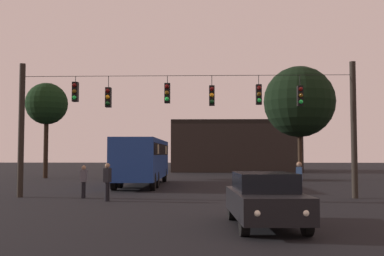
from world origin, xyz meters
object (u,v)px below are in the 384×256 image
object	(u,v)px
car_near_right	(265,199)
pedestrian_crossing_left	(107,180)
pedestrian_crossing_center	(299,179)
tree_behind_building	(47,104)
city_bus	(143,157)
tree_left_silhouette	(299,102)
pedestrian_crossing_right	(84,180)

from	to	relation	value
car_near_right	pedestrian_crossing_left	world-z (taller)	pedestrian_crossing_left
car_near_right	pedestrian_crossing_center	size ratio (longest dim) A/B	2.56
pedestrian_crossing_left	tree_behind_building	size ratio (longest dim) A/B	0.20
city_bus	pedestrian_crossing_left	xyz separation A→B (m)	(-0.15, -10.13, -0.93)
tree_left_silhouette	car_near_right	bearing A→B (deg)	-103.62
city_bus	car_near_right	distance (m)	18.05
pedestrian_crossing_left	pedestrian_crossing_right	bearing A→B (deg)	136.29
pedestrian_crossing_center	tree_left_silhouette	xyz separation A→B (m)	(3.69, 18.02, 5.42)
city_bus	pedestrian_crossing_right	distance (m)	8.98
pedestrian_crossing_center	pedestrian_crossing_right	world-z (taller)	pedestrian_crossing_center
car_near_right	pedestrian_crossing_left	distance (m)	9.16
tree_left_silhouette	tree_behind_building	size ratio (longest dim) A/B	1.13
car_near_right	pedestrian_crossing_center	bearing A→B (deg)	71.21
pedestrian_crossing_right	tree_behind_building	bearing A→B (deg)	114.58
city_bus	tree_left_silhouette	world-z (taller)	tree_left_silhouette
car_near_right	tree_behind_building	size ratio (longest dim) A/B	0.53
pedestrian_crossing_center	pedestrian_crossing_right	bearing A→B (deg)	172.16
car_near_right	tree_behind_building	distance (m)	30.84
car_near_right	tree_left_silhouette	world-z (taller)	tree_left_silhouette
car_near_right	pedestrian_crossing_right	distance (m)	11.10
car_near_right	pedestrian_crossing_right	xyz separation A→B (m)	(-7.40, 8.26, 0.06)
tree_left_silhouette	tree_behind_building	bearing A→B (deg)	177.07
car_near_right	pedestrian_crossing_center	xyz separation A→B (m)	(2.35, 6.92, 0.18)
city_bus	pedestrian_crossing_center	distance (m)	13.06
car_near_right	pedestrian_crossing_center	distance (m)	7.31
pedestrian_crossing_center	pedestrian_crossing_right	size ratio (longest dim) A/B	1.13
city_bus	tree_left_silhouette	size ratio (longest dim) A/B	1.18
pedestrian_crossing_center	tree_left_silhouette	size ratio (longest dim) A/B	0.18
city_bus	pedestrian_crossing_right	size ratio (longest dim) A/B	7.23
tree_behind_building	car_near_right	bearing A→B (deg)	-59.18
pedestrian_crossing_right	pedestrian_crossing_center	bearing A→B (deg)	-7.84
pedestrian_crossing_left	tree_behind_building	bearing A→B (deg)	116.51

